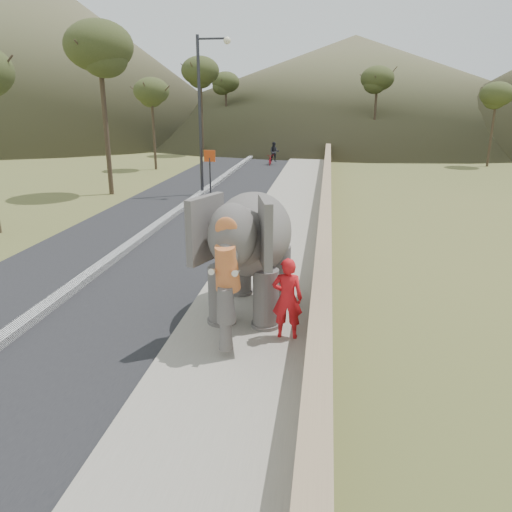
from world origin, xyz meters
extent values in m
plane|color=olive|center=(0.00, 0.00, 0.00)|extent=(160.00, 160.00, 0.00)
cube|color=black|center=(-5.00, 10.00, 0.01)|extent=(7.00, 120.00, 0.03)
cube|color=black|center=(-5.00, 10.00, 0.11)|extent=(0.35, 120.00, 0.22)
cube|color=#9E9687|center=(0.00, 10.00, 0.07)|extent=(3.00, 120.00, 0.15)
cube|color=tan|center=(1.65, 10.00, 0.55)|extent=(0.30, 120.00, 1.10)
cylinder|color=#2E2E33|center=(-5.00, 14.67, 4.00)|extent=(0.16, 0.16, 8.00)
cylinder|color=#2E2E33|center=(-4.20, 14.67, 7.80)|extent=(1.60, 0.10, 0.10)
sphere|color=#FFF2CC|center=(-3.50, 14.67, 7.70)|extent=(0.36, 0.36, 0.36)
cylinder|color=#2D2D33|center=(-4.50, 14.48, 1.00)|extent=(0.08, 0.08, 2.00)
cube|color=#C84212|center=(-4.50, 14.48, 2.10)|extent=(0.60, 0.05, 0.60)
cone|color=brown|center=(-38.00, 55.00, 11.00)|extent=(60.00, 60.00, 22.00)
cone|color=brown|center=(5.00, 70.00, 7.00)|extent=(80.00, 80.00, 14.00)
imported|color=red|center=(0.95, -1.87, 1.02)|extent=(0.64, 0.42, 1.75)
imported|color=maroon|center=(-2.80, 27.85, 0.41)|extent=(0.63, 1.58, 0.81)
imported|color=black|center=(-2.50, 27.85, 1.01)|extent=(0.77, 0.62, 1.52)
camera|label=1|loc=(1.66, -11.43, 4.96)|focal=35.00mm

